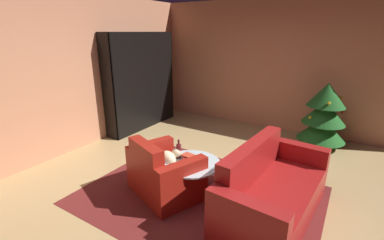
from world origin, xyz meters
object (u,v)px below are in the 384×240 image
at_px(coffee_table, 191,165).
at_px(bookshelf_unit, 145,81).
at_px(couch_red, 271,193).
at_px(decorated_tree, 324,115).
at_px(armchair_red, 164,174).
at_px(bottle_on_table, 179,151).
at_px(book_stack_on_table, 190,158).

bearing_deg(coffee_table, bookshelf_unit, 141.86).
distance_m(couch_red, decorated_tree, 2.51).
height_order(armchair_red, bottle_on_table, armchair_red).
distance_m(bookshelf_unit, decorated_tree, 3.68).
relative_size(book_stack_on_table, bottle_on_table, 0.87).
distance_m(couch_red, bottle_on_table, 1.27).
bearing_deg(decorated_tree, bookshelf_unit, -168.14).
bearing_deg(couch_red, coffee_table, -174.23).
height_order(coffee_table, decorated_tree, decorated_tree).
xyz_separation_m(armchair_red, couch_red, (1.33, 0.30, 0.01)).
bearing_deg(bookshelf_unit, bottle_on_table, -40.19).
xyz_separation_m(couch_red, coffee_table, (-1.03, -0.10, 0.12)).
relative_size(couch_red, book_stack_on_table, 7.94).
xyz_separation_m(bookshelf_unit, coffee_table, (2.33, -1.83, -0.60)).
distance_m(book_stack_on_table, decorated_tree, 2.86).
distance_m(couch_red, book_stack_on_table, 1.07).
height_order(armchair_red, book_stack_on_table, armchair_red).
bearing_deg(decorated_tree, coffee_table, -115.91).
xyz_separation_m(bottle_on_table, decorated_tree, (1.47, 2.55, 0.07)).
relative_size(bookshelf_unit, couch_red, 1.16).
height_order(book_stack_on_table, decorated_tree, decorated_tree).
bearing_deg(armchair_red, book_stack_on_table, 38.86).
height_order(armchair_red, coffee_table, armchair_red).
relative_size(bottle_on_table, decorated_tree, 0.21).
bearing_deg(armchair_red, bottle_on_table, 69.30).
relative_size(armchair_red, decorated_tree, 0.91).
relative_size(bookshelf_unit, bottle_on_table, 7.97).
bearing_deg(book_stack_on_table, couch_red, 4.22).
bearing_deg(bookshelf_unit, armchair_red, -44.87).
bearing_deg(bookshelf_unit, couch_red, -27.21).
height_order(couch_red, book_stack_on_table, couch_red).
xyz_separation_m(couch_red, book_stack_on_table, (-1.05, -0.08, 0.20)).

